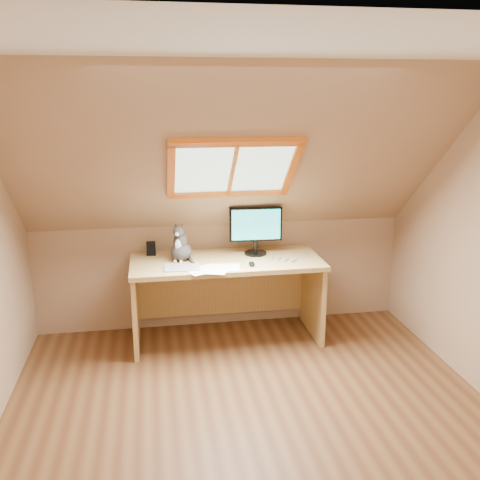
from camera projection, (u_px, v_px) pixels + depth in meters
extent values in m
plane|color=brown|center=(257.00, 427.00, 3.64)|extent=(3.50, 3.50, 0.00)
cube|color=#A18361|center=(371.00, 425.00, 1.66)|extent=(3.50, 0.02, 2.40)
cube|color=#A18361|center=(222.00, 274.00, 5.17)|extent=(3.50, 0.02, 1.00)
cube|color=silver|center=(297.00, 43.00, 2.26)|extent=(3.50, 1.95, 0.02)
cube|color=#A18361|center=(234.00, 160.00, 4.11)|extent=(3.50, 1.56, 1.41)
cube|color=#B2E0CC|center=(232.00, 167.00, 4.21)|extent=(0.90, 0.53, 0.48)
cube|color=orange|center=(232.00, 167.00, 4.21)|extent=(1.02, 0.64, 0.59)
cube|color=tan|center=(226.00, 261.00, 4.75)|extent=(1.69, 0.74, 0.04)
cube|color=tan|center=(136.00, 308.00, 4.72)|extent=(0.04, 0.66, 0.73)
cube|color=tan|center=(313.00, 296.00, 4.98)|extent=(0.04, 0.66, 0.73)
cube|color=tan|center=(222.00, 289.00, 5.17)|extent=(1.59, 0.03, 0.51)
cylinder|color=black|center=(255.00, 253.00, 4.89)|extent=(0.20, 0.20, 0.02)
cylinder|color=black|center=(256.00, 246.00, 4.87)|extent=(0.03, 0.03, 0.11)
cube|color=black|center=(256.00, 224.00, 4.82)|extent=(0.48, 0.06, 0.31)
cube|color=#1A81C2|center=(256.00, 225.00, 4.79)|extent=(0.44, 0.03, 0.28)
ellipsoid|color=#45403D|center=(181.00, 251.00, 4.71)|extent=(0.26, 0.28, 0.16)
ellipsoid|color=#45403D|center=(180.00, 241.00, 4.67)|extent=(0.16, 0.16, 0.17)
ellipsoid|color=silver|center=(178.00, 245.00, 4.62)|extent=(0.07, 0.05, 0.10)
ellipsoid|color=#45403D|center=(178.00, 232.00, 4.60)|extent=(0.12, 0.12, 0.09)
sphere|color=silver|center=(177.00, 234.00, 4.57)|extent=(0.04, 0.04, 0.04)
cone|color=#45403D|center=(176.00, 226.00, 4.62)|extent=(0.05, 0.06, 0.06)
cone|color=#45403D|center=(182.00, 226.00, 4.60)|extent=(0.06, 0.05, 0.06)
cube|color=black|center=(151.00, 249.00, 4.86)|extent=(0.08, 0.08, 0.12)
cube|color=#B2B2B7|center=(182.00, 267.00, 4.50)|extent=(0.31, 0.23, 0.01)
ellipsoid|color=black|center=(252.00, 264.00, 4.57)|extent=(0.06, 0.10, 0.03)
cube|color=white|center=(211.00, 269.00, 4.47)|extent=(0.33, 0.27, 0.00)
cube|color=white|center=(211.00, 269.00, 4.47)|extent=(0.32, 0.24, 0.00)
cube|color=white|center=(211.00, 269.00, 4.47)|extent=(0.35, 0.30, 0.00)
cube|color=white|center=(211.00, 269.00, 4.47)|extent=(0.34, 0.28, 0.00)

